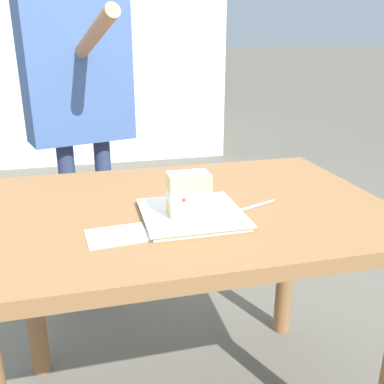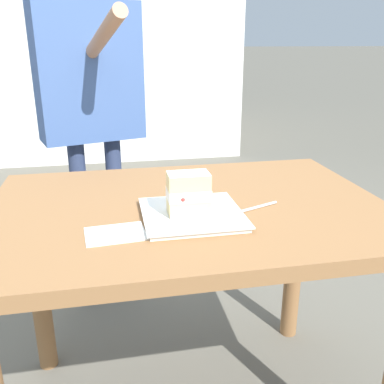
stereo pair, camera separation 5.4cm
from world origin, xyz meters
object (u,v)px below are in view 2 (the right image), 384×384
(dessert_fork, at_px, (250,209))
(dessert_plate, at_px, (192,214))
(cake_slice, at_px, (188,193))
(paper_napkin, at_px, (115,234))
(patio_table, at_px, (189,245))
(diner_person, at_px, (89,79))

(dessert_fork, bearing_deg, dessert_plate, -174.56)
(cake_slice, xyz_separation_m, paper_napkin, (-0.19, -0.06, -0.07))
(patio_table, height_order, paper_napkin, paper_napkin)
(dessert_plate, bearing_deg, dessert_fork, 5.44)
(diner_person, bearing_deg, patio_table, -70.69)
(patio_table, height_order, dessert_plate, dessert_plate)
(dessert_plate, distance_m, cake_slice, 0.06)
(dessert_fork, height_order, paper_napkin, dessert_fork)
(dessert_plate, xyz_separation_m, cake_slice, (-0.01, -0.01, 0.06))
(diner_person, bearing_deg, paper_napkin, -86.06)
(paper_napkin, bearing_deg, dessert_fork, 12.76)
(cake_slice, xyz_separation_m, dessert_fork, (0.18, 0.02, -0.07))
(patio_table, relative_size, dessert_fork, 6.95)
(dessert_fork, bearing_deg, patio_table, 152.51)
(dessert_fork, relative_size, diner_person, 0.10)
(paper_napkin, bearing_deg, patio_table, 37.57)
(cake_slice, height_order, diner_person, diner_person)
(patio_table, distance_m, cake_slice, 0.23)
(patio_table, bearing_deg, dessert_plate, -96.51)
(dessert_plate, distance_m, paper_napkin, 0.21)
(patio_table, relative_size, cake_slice, 10.22)
(diner_person, bearing_deg, dessert_fork, -63.68)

